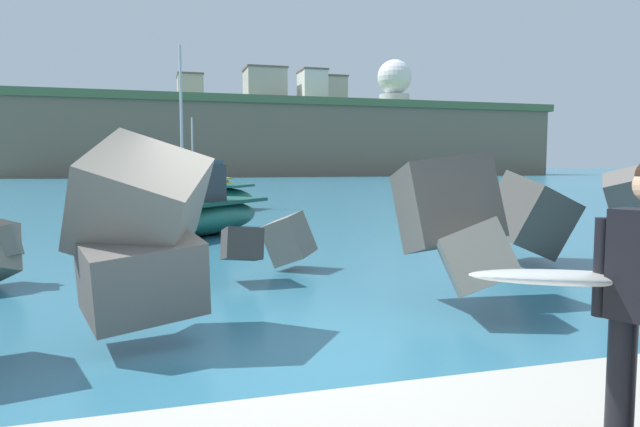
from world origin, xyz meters
The scene contains 13 objects.
ground_plane centered at (0.00, 0.00, 0.00)m, with size 400.00×400.00×0.00m, color #2D6B84.
breakwater_jetty centered at (-1.36, 1.41, 0.97)m, with size 28.00×7.19×2.40m.
surfer_with_board centered at (1.26, -3.42, 1.28)m, with size 2.06×1.47×1.78m.
boat_near_left centered at (1.93, 38.43, 0.51)m, with size 5.51×2.48×5.48m.
boat_near_right centered at (0.05, 10.24, 0.67)m, with size 4.38×4.56×2.08m.
boat_mid_centre centered at (0.32, 19.77, 0.60)m, with size 5.92×4.76×7.12m.
boat_mid_right centered at (15.85, 25.95, 0.72)m, with size 5.06×4.76×2.25m.
headland_bluff centered at (20.89, 98.39, 6.22)m, with size 91.14×37.30×12.40m.
radar_dome centered at (44.66, 99.57, 17.74)m, with size 6.81×6.81×10.11m.
station_building_west centered at (24.75, 88.56, 15.14)m, with size 4.30×5.69×5.45m.
station_building_central centered at (30.20, 96.38, 15.23)m, with size 5.19×7.15×5.64m.
station_building_east centered at (17.22, 92.23, 15.41)m, with size 6.98×6.86×5.99m.
station_building_annex centered at (5.25, 102.94, 15.39)m, with size 4.66×7.14×5.95m.
Camera 1 is at (-1.17, -5.86, 1.98)m, focal length 31.85 mm.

